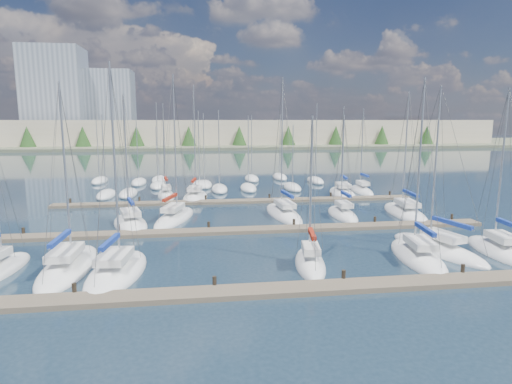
{
  "coord_description": "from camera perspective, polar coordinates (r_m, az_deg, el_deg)",
  "views": [
    {
      "loc": [
        -4.79,
        -21.46,
        10.04
      ],
      "look_at": [
        0.0,
        14.0,
        4.0
      ],
      "focal_mm": 30.0,
      "sensor_mm": 36.0,
      "label": 1
    }
  ],
  "objects": [
    {
      "name": "dock_near",
      "position": [
        25.92,
        3.64,
        -12.87
      ],
      "size": [
        44.0,
        1.93,
        1.1
      ],
      "color": "#6B5E4C",
      "rests_on": "ground"
    },
    {
      "name": "dock_mid",
      "position": [
        39.05,
        -0.4,
        -5.09
      ],
      "size": [
        44.0,
        1.93,
        1.1
      ],
      "color": "#6B5E4C",
      "rests_on": "ground"
    },
    {
      "name": "sailboat_f",
      "position": [
        36.25,
        23.03,
        -6.99
      ],
      "size": [
        4.88,
        9.76,
        13.34
      ],
      "rotation": [
        0.0,
        0.0,
        0.25
      ],
      "color": "white",
      "rests_on": "ground"
    },
    {
      "name": "sailboat_o",
      "position": [
        55.98,
        -8.1,
        -0.65
      ],
      "size": [
        3.96,
        8.47,
        15.19
      ],
      "rotation": [
        0.0,
        0.0,
        -0.12
      ],
      "color": "white",
      "rests_on": "ground"
    },
    {
      "name": "ground",
      "position": [
        82.21,
        -4.3,
        2.54
      ],
      "size": [
        400.0,
        400.0,
        0.0
      ],
      "primitive_type": "plane",
      "color": "#213343",
      "rests_on": "ground"
    },
    {
      "name": "sailboat_k",
      "position": [
        45.72,
        3.68,
        -2.89
      ],
      "size": [
        3.58,
        10.36,
        15.16
      ],
      "rotation": [
        0.0,
        0.0,
        0.08
      ],
      "color": "white",
      "rests_on": "ground"
    },
    {
      "name": "sailboat_d",
      "position": [
        30.4,
        7.22,
        -9.4
      ],
      "size": [
        3.02,
        6.77,
        11.08
      ],
      "rotation": [
        0.0,
        0.0,
        -0.15
      ],
      "color": "white",
      "rests_on": "ground"
    },
    {
      "name": "distant_boats",
      "position": [
        65.95,
        -7.22,
        1.01
      ],
      "size": [
        36.93,
        20.75,
        13.3
      ],
      "color": "#9EA0A5",
      "rests_on": "ground"
    },
    {
      "name": "sailboat_i",
      "position": [
        44.42,
        -10.78,
        -3.4
      ],
      "size": [
        5.16,
        9.83,
        15.25
      ],
      "rotation": [
        0.0,
        0.0,
        -0.28
      ],
      "color": "white",
      "rests_on": "ground"
    },
    {
      "name": "shoreline",
      "position": [
        171.46,
        -10.65,
        8.55
      ],
      "size": [
        400.0,
        60.0,
        38.0
      ],
      "color": "#666B51",
      "rests_on": "ground"
    },
    {
      "name": "sailboat_n",
      "position": [
        57.8,
        -11.89,
        -0.43
      ],
      "size": [
        3.09,
        7.25,
        12.9
      ],
      "rotation": [
        0.0,
        0.0,
        0.14
      ],
      "color": "white",
      "rests_on": "ground"
    },
    {
      "name": "sailboat_e",
      "position": [
        33.75,
        20.7,
        -8.04
      ],
      "size": [
        3.99,
        8.98,
        13.73
      ],
      "rotation": [
        0.0,
        0.0,
        -0.14
      ],
      "color": "white",
      "rests_on": "ground"
    },
    {
      "name": "dock_far",
      "position": [
        52.63,
        -2.33,
        -1.25
      ],
      "size": [
        44.0,
        1.93,
        1.1
      ],
      "color": "#6B5E4C",
      "rests_on": "ground"
    },
    {
      "name": "sailboat_r",
      "position": [
        62.1,
        13.91,
        0.18
      ],
      "size": [
        2.44,
        7.51,
        12.38
      ],
      "rotation": [
        0.0,
        0.0,
        -0.04
      ],
      "color": "white",
      "rests_on": "ground"
    },
    {
      "name": "sailboat_m",
      "position": [
        48.81,
        19.23,
        -2.63
      ],
      "size": [
        4.24,
        10.34,
        13.73
      ],
      "rotation": [
        0.0,
        0.0,
        -0.12
      ],
      "color": "white",
      "rests_on": "ground"
    },
    {
      "name": "sailboat_l",
      "position": [
        46.15,
        11.47,
        -2.95
      ],
      "size": [
        2.6,
        7.37,
        11.32
      ],
      "rotation": [
        0.0,
        0.0,
        -0.03
      ],
      "color": "white",
      "rests_on": "ground"
    },
    {
      "name": "sailboat_b",
      "position": [
        32.14,
        -23.72,
        -9.15
      ],
      "size": [
        3.18,
        9.81,
        13.26
      ],
      "rotation": [
        0.0,
        0.0,
        -0.02
      ],
      "color": "white",
      "rests_on": "ground"
    },
    {
      "name": "sailboat_h",
      "position": [
        43.12,
        -16.4,
        -4.04
      ],
      "size": [
        5.04,
        8.31,
        13.14
      ],
      "rotation": [
        0.0,
        0.0,
        0.28
      ],
      "color": "white",
      "rests_on": "ground"
    },
    {
      "name": "sailboat_g",
      "position": [
        37.82,
        29.63,
        -6.81
      ],
      "size": [
        3.57,
        8.06,
        13.12
      ],
      "rotation": [
        0.0,
        0.0,
        -0.11
      ],
      "color": "white",
      "rests_on": "ground"
    },
    {
      "name": "sailboat_q",
      "position": [
        59.67,
        11.39,
        -0.13
      ],
      "size": [
        4.26,
        9.1,
        12.63
      ],
      "rotation": [
        0.0,
        0.0,
        -0.14
      ],
      "color": "white",
      "rests_on": "ground"
    },
    {
      "name": "sailboat_c",
      "position": [
        30.07,
        -18.02,
        -10.06
      ],
      "size": [
        4.25,
        9.05,
        14.41
      ],
      "rotation": [
        0.0,
        0.0,
        -0.12
      ],
      "color": "white",
      "rests_on": "ground"
    }
  ]
}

